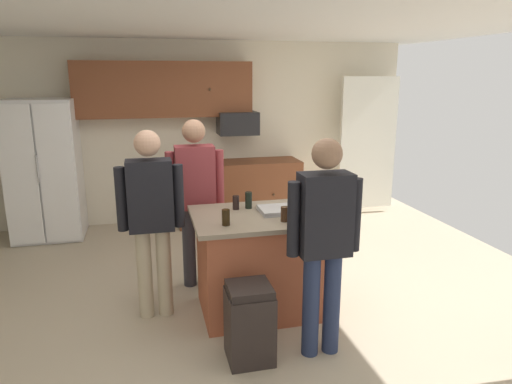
# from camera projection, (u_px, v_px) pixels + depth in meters

# --- Properties ---
(floor) EXTENTS (7.04, 7.04, 0.00)m
(floor) POSITION_uv_depth(u_px,v_px,m) (229.00, 301.00, 4.46)
(floor) COLOR #B7A88E
(floor) RESTS_ON ground
(ceiling) EXTENTS (7.04, 7.04, 0.00)m
(ceiling) POSITION_uv_depth(u_px,v_px,m) (225.00, 15.00, 3.82)
(ceiling) COLOR white
(back_wall) EXTENTS (6.40, 0.10, 2.60)m
(back_wall) POSITION_uv_depth(u_px,v_px,m) (194.00, 132.00, 6.78)
(back_wall) COLOR beige
(back_wall) RESTS_ON ground
(french_door_window_panel) EXTENTS (0.90, 0.06, 2.00)m
(french_door_window_panel) POSITION_uv_depth(u_px,v_px,m) (368.00, 144.00, 7.04)
(french_door_window_panel) COLOR white
(french_door_window_panel) RESTS_ON ground
(cabinet_run_upper) EXTENTS (2.40, 0.38, 0.75)m
(cabinet_run_upper) POSITION_uv_depth(u_px,v_px,m) (165.00, 89.00, 6.35)
(cabinet_run_upper) COLOR brown
(cabinet_run_lower) EXTENTS (1.80, 0.63, 0.90)m
(cabinet_run_lower) POSITION_uv_depth(u_px,v_px,m) (239.00, 191.00, 6.82)
(cabinet_run_lower) COLOR brown
(cabinet_run_lower) RESTS_ON ground
(refrigerator) EXTENTS (0.87, 0.76, 1.83)m
(refrigerator) POSITION_uv_depth(u_px,v_px,m) (45.00, 170.00, 6.02)
(refrigerator) COLOR white
(refrigerator) RESTS_ON ground
(microwave_over_range) EXTENTS (0.56, 0.40, 0.32)m
(microwave_over_range) POSITION_uv_depth(u_px,v_px,m) (238.00, 123.00, 6.59)
(microwave_over_range) COLOR black
(kitchen_island) EXTENTS (1.26, 0.90, 0.92)m
(kitchen_island) POSITION_uv_depth(u_px,v_px,m) (264.00, 262.00, 4.19)
(kitchen_island) COLOR #AD5638
(kitchen_island) RESTS_ON ground
(person_guest_right) EXTENTS (0.57, 0.22, 1.69)m
(person_guest_right) POSITION_uv_depth(u_px,v_px,m) (324.00, 234.00, 3.40)
(person_guest_right) COLOR #232D4C
(person_guest_right) RESTS_ON ground
(person_guest_by_door) EXTENTS (0.57, 0.22, 1.68)m
(person_guest_by_door) POSITION_uv_depth(u_px,v_px,m) (151.00, 213.00, 3.97)
(person_guest_by_door) COLOR tan
(person_guest_by_door) RESTS_ON ground
(person_host_foreground) EXTENTS (0.57, 0.22, 1.71)m
(person_host_foreground) POSITION_uv_depth(u_px,v_px,m) (196.00, 192.00, 4.58)
(person_host_foreground) COLOR #383842
(person_host_foreground) RESTS_ON ground
(tumbler_amber) EXTENTS (0.07, 0.07, 0.13)m
(tumbler_amber) POSITION_uv_depth(u_px,v_px,m) (226.00, 217.00, 3.76)
(tumbler_amber) COLOR black
(tumbler_amber) RESTS_ON kitchen_island
(glass_dark_ale) EXTENTS (0.06, 0.06, 0.15)m
(glass_dark_ale) POSITION_uv_depth(u_px,v_px,m) (249.00, 200.00, 4.25)
(glass_dark_ale) COLOR black
(glass_dark_ale) RESTS_ON kitchen_island
(glass_pilsner) EXTENTS (0.06, 0.06, 0.13)m
(glass_pilsner) POSITION_uv_depth(u_px,v_px,m) (236.00, 203.00, 4.21)
(glass_pilsner) COLOR black
(glass_pilsner) RESTS_ON kitchen_island
(glass_short_whisky) EXTENTS (0.07, 0.07, 0.13)m
(glass_short_whisky) POSITION_uv_depth(u_px,v_px,m) (285.00, 214.00, 3.87)
(glass_short_whisky) COLOR #321D10
(glass_short_whisky) RESTS_ON kitchen_island
(glass_stout_tall) EXTENTS (0.07, 0.07, 0.12)m
(glass_stout_tall) POSITION_uv_depth(u_px,v_px,m) (300.00, 198.00, 4.40)
(glass_stout_tall) COLOR black
(glass_stout_tall) RESTS_ON kitchen_island
(serving_tray) EXTENTS (0.44, 0.30, 0.04)m
(serving_tray) POSITION_uv_depth(u_px,v_px,m) (284.00, 210.00, 4.15)
(serving_tray) COLOR #B7B7BC
(serving_tray) RESTS_ON kitchen_island
(trash_bin) EXTENTS (0.34, 0.34, 0.61)m
(trash_bin) POSITION_uv_depth(u_px,v_px,m) (249.00, 323.00, 3.48)
(trash_bin) COLOR black
(trash_bin) RESTS_ON ground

